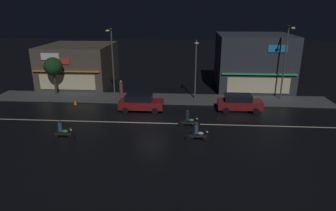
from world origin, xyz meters
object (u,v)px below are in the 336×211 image
(motorcycle_opposite_lane, at_px, (188,120))
(traffic_cone, at_px, (75,102))
(streetlamp_west, at_px, (112,58))
(parked_car_near_kerb, at_px, (239,102))
(motorcycle_lead, at_px, (197,133))
(motorcycle_following, at_px, (62,131))
(streetlamp_mid, at_px, (196,65))
(pedestrian_on_sidewalk, at_px, (121,90))
(parked_car_trailing, at_px, (141,102))
(streetlamp_east, at_px, (286,58))

(motorcycle_opposite_lane, height_order, traffic_cone, motorcycle_opposite_lane)
(streetlamp_west, height_order, parked_car_near_kerb, streetlamp_west)
(parked_car_near_kerb, bearing_deg, motorcycle_lead, 59.62)
(streetlamp_west, bearing_deg, parked_car_near_kerb, -14.98)
(motorcycle_following, bearing_deg, motorcycle_lead, -169.85)
(streetlamp_mid, xyz_separation_m, pedestrian_on_sidewalk, (-8.12, -0.17, -2.88))
(streetlamp_mid, distance_m, motorcycle_opposite_lane, 8.46)
(motorcycle_following, bearing_deg, streetlamp_west, -88.88)
(parked_car_trailing, xyz_separation_m, motorcycle_opposite_lane, (4.70, -3.83, -0.24))
(parked_car_trailing, relative_size, motorcycle_lead, 2.26)
(streetlamp_mid, xyz_separation_m, traffic_cone, (-12.55, -2.48, -3.67))
(streetlamp_east, bearing_deg, streetlamp_mid, -176.27)
(streetlamp_west, height_order, traffic_cone, streetlamp_west)
(streetlamp_mid, xyz_separation_m, motorcycle_lead, (0.03, -10.51, -3.31))
(streetlamp_west, relative_size, parked_car_trailing, 1.75)
(streetlamp_east, bearing_deg, streetlamp_west, -179.02)
(streetlamp_west, relative_size, streetlamp_east, 0.96)
(streetlamp_east, height_order, motorcycle_following, streetlamp_east)
(streetlamp_mid, bearing_deg, parked_car_near_kerb, -37.42)
(pedestrian_on_sidewalk, bearing_deg, streetlamp_mid, 2.55)
(motorcycle_following, bearing_deg, pedestrian_on_sidewalk, -94.09)
(streetlamp_west, xyz_separation_m, parked_car_near_kerb, (13.34, -3.57, -3.67))
(pedestrian_on_sidewalk, xyz_separation_m, motorcycle_lead, (8.16, -10.34, -0.44))
(streetlamp_west, relative_size, motorcycle_following, 3.95)
(pedestrian_on_sidewalk, height_order, motorcycle_opposite_lane, pedestrian_on_sidewalk)
(streetlamp_east, bearing_deg, pedestrian_on_sidewalk, -177.43)
(streetlamp_mid, xyz_separation_m, motorcycle_following, (-10.47, -10.85, -3.31))
(motorcycle_lead, bearing_deg, motorcycle_following, 10.17)
(parked_car_trailing, xyz_separation_m, motorcycle_lead, (5.40, -6.58, -0.24))
(motorcycle_opposite_lane, bearing_deg, motorcycle_lead, 101.11)
(streetlamp_east, relative_size, pedestrian_on_sidewalk, 3.93)
(streetlamp_east, distance_m, parked_car_near_kerb, 7.50)
(pedestrian_on_sidewalk, height_order, traffic_cone, pedestrian_on_sidewalk)
(motorcycle_following, bearing_deg, motorcycle_opposite_lane, -154.20)
(parked_car_trailing, xyz_separation_m, traffic_cone, (-7.18, 1.45, -0.59))
(motorcycle_lead, bearing_deg, motorcycle_opposite_lane, -67.38)
(streetlamp_east, relative_size, parked_car_near_kerb, 1.82)
(streetlamp_east, distance_m, parked_car_trailing, 15.93)
(streetlamp_west, distance_m, pedestrian_on_sidewalk, 3.63)
(parked_car_near_kerb, distance_m, motorcycle_following, 16.58)
(streetlamp_west, distance_m, streetlamp_mid, 9.09)
(parked_car_trailing, distance_m, motorcycle_lead, 8.52)
(parked_car_near_kerb, distance_m, motorcycle_opposite_lane, 6.68)
(streetlamp_west, xyz_separation_m, parked_car_trailing, (3.70, -4.23, -3.67))
(parked_car_near_kerb, bearing_deg, motorcycle_opposite_lane, 42.23)
(streetlamp_mid, xyz_separation_m, streetlamp_east, (9.41, 0.61, 0.77))
(parked_car_trailing, relative_size, motorcycle_following, 2.26)
(streetlamp_east, bearing_deg, traffic_cone, -171.98)
(streetlamp_mid, relative_size, traffic_cone, 11.57)
(streetlamp_mid, distance_m, motorcycle_lead, 11.02)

